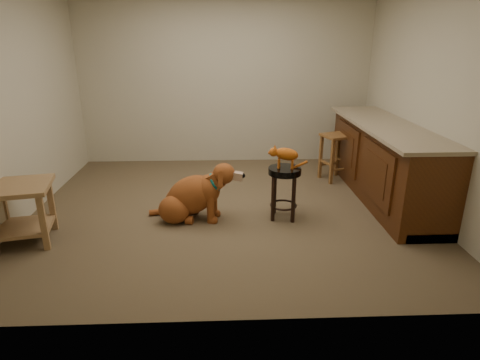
{
  "coord_description": "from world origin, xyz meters",
  "views": [
    {
      "loc": [
        -0.04,
        -4.37,
        1.91
      ],
      "look_at": [
        0.13,
        -0.26,
        0.45
      ],
      "focal_mm": 30.0,
      "sensor_mm": 36.0,
      "label": 1
    }
  ],
  "objects_px": {
    "padded_stool": "(284,183)",
    "side_table": "(21,205)",
    "golden_retriever": "(193,196)",
    "tabby_kitten": "(284,155)",
    "wood_stool": "(335,157)"
  },
  "relations": [
    {
      "from": "wood_stool",
      "to": "side_table",
      "type": "distance_m",
      "value": 3.91
    },
    {
      "from": "side_table",
      "to": "golden_retriever",
      "type": "bearing_deg",
      "value": 16.53
    },
    {
      "from": "wood_stool",
      "to": "side_table",
      "type": "bearing_deg",
      "value": -154.2
    },
    {
      "from": "padded_stool",
      "to": "wood_stool",
      "type": "distance_m",
      "value": 1.54
    },
    {
      "from": "padded_stool",
      "to": "tabby_kitten",
      "type": "xyz_separation_m",
      "value": [
        -0.01,
        0.0,
        0.32
      ]
    },
    {
      "from": "golden_retriever",
      "to": "tabby_kitten",
      "type": "height_order",
      "value": "tabby_kitten"
    },
    {
      "from": "padded_stool",
      "to": "tabby_kitten",
      "type": "bearing_deg",
      "value": 163.16
    },
    {
      "from": "padded_stool",
      "to": "side_table",
      "type": "distance_m",
      "value": 2.66
    },
    {
      "from": "side_table",
      "to": "padded_stool",
      "type": "bearing_deg",
      "value": 9.89
    },
    {
      "from": "golden_retriever",
      "to": "tabby_kitten",
      "type": "xyz_separation_m",
      "value": [
        1.0,
        -0.02,
        0.47
      ]
    },
    {
      "from": "tabby_kitten",
      "to": "golden_retriever",
      "type": "bearing_deg",
      "value": -169.93
    },
    {
      "from": "padded_stool",
      "to": "tabby_kitten",
      "type": "distance_m",
      "value": 0.32
    },
    {
      "from": "padded_stool",
      "to": "tabby_kitten",
      "type": "relative_size",
      "value": 1.33
    },
    {
      "from": "wood_stool",
      "to": "tabby_kitten",
      "type": "distance_m",
      "value": 1.59
    },
    {
      "from": "wood_stool",
      "to": "golden_retriever",
      "type": "xyz_separation_m",
      "value": [
        -1.91,
        -1.22,
        -0.08
      ]
    }
  ]
}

